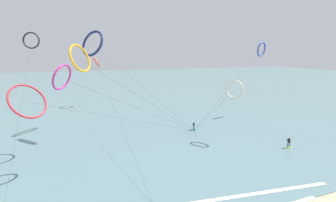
% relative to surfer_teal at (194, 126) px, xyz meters
% --- Properties ---
extents(sea_water, '(400.00, 200.00, 0.08)m').
position_rel_surfer_teal_xyz_m(sea_water, '(-8.67, 75.96, -0.78)').
color(sea_water, slate).
rests_on(sea_water, ground).
extents(surfer_teal, '(1.40, 0.73, 1.70)m').
position_rel_surfer_teal_xyz_m(surfer_teal, '(0.00, 0.00, 0.00)').
color(surfer_teal, teal).
rests_on(surfer_teal, ground).
extents(surfer_lime, '(1.40, 0.63, 1.70)m').
position_rel_surfer_teal_xyz_m(surfer_lime, '(9.93, -13.04, 0.00)').
color(surfer_lime, '#8CC62D').
rests_on(surfer_lime, ground).
extents(kite_navy, '(19.77, 6.72, 18.49)m').
position_rel_surfer_teal_xyz_m(kite_navy, '(-17.44, 4.18, 15.39)').
color(kite_navy, navy).
rests_on(kite_navy, ground).
extents(kite_crimson, '(29.84, 5.95, 10.39)m').
position_rel_surfer_teal_xyz_m(kite_crimson, '(-26.82, -2.38, 7.23)').
color(kite_crimson, red).
rests_on(kite_crimson, ground).
extents(kite_coral, '(2.11, 51.63, 13.77)m').
position_rel_surfer_teal_xyz_m(kite_coral, '(-15.15, 29.86, 11.37)').
color(kite_coral, '#EA7260').
rests_on(kite_coral, ground).
extents(kite_amber, '(21.33, 10.71, 15.68)m').
position_rel_surfer_teal_xyz_m(kite_amber, '(-19.69, -8.87, 13.12)').
color(kite_amber, orange).
rests_on(kite_amber, ground).
extents(kite_cobalt, '(21.83, 7.00, 17.23)m').
position_rel_surfer_teal_xyz_m(kite_cobalt, '(20.03, 5.98, 14.64)').
color(kite_cobalt, '#2647B7').
rests_on(kite_cobalt, ground).
extents(kite_charcoal, '(4.09, 40.80, 19.16)m').
position_rel_surfer_teal_xyz_m(kite_charcoal, '(-29.15, 20.75, 16.45)').
color(kite_charcoal, black).
rests_on(kite_charcoal, ground).
extents(kite_ivory, '(4.59, 8.61, 10.35)m').
position_rel_surfer_teal_xyz_m(kite_ivory, '(3.65, -7.03, 7.93)').
color(kite_ivory, silver).
rests_on(kite_ivory, ground).
extents(kite_magenta, '(25.32, 12.73, 12.66)m').
position_rel_surfer_teal_xyz_m(kite_magenta, '(-23.01, 9.96, 9.29)').
color(kite_magenta, '#CC288E').
rests_on(kite_magenta, ground).
extents(wave_crest_mid, '(16.60, 2.55, 0.12)m').
position_rel_surfer_teal_xyz_m(wave_crest_mid, '(-3.01, -21.49, -0.76)').
color(wave_crest_mid, white).
rests_on(wave_crest_mid, ground).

